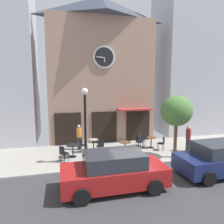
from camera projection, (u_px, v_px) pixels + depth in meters
The scene contains 19 objects.
ground_plane at pixel (138, 167), 10.86m from camera, with size 29.25×9.88×0.13m.
clock_building at pixel (101, 68), 15.83m from camera, with size 7.88×3.67×10.69m.
neighbor_building_right at pixel (188, 53), 18.34m from camera, with size 5.54×4.06×13.99m.
street_lamp at pixel (85, 126), 11.08m from camera, with size 0.36×0.36×4.11m.
street_tree at pixel (177, 111), 11.91m from camera, with size 1.86×1.68×3.66m.
cafe_table_near_door at pixel (73, 148), 12.23m from camera, with size 0.79×0.79×0.75m.
cafe_table_near_curb at pixel (94, 143), 13.54m from camera, with size 0.62×0.62×0.72m.
cafe_table_leftmost at pixel (125, 145), 12.84m from camera, with size 0.74×0.74×0.75m.
cafe_table_center_right at pixel (151, 141), 14.00m from camera, with size 0.63×0.63×0.73m.
cafe_chair_right_end at pixel (141, 138), 14.47m from camera, with size 0.57×0.57×0.90m.
cafe_chair_curbside at pixel (82, 144), 13.11m from camera, with size 0.48×0.48×0.90m.
cafe_chair_facing_wall at pixel (162, 142), 13.49m from camera, with size 0.57×0.57×0.90m.
cafe_chair_facing_street at pixel (63, 152), 11.52m from camera, with size 0.56×0.56×0.90m.
cafe_chair_outer at pixel (139, 141), 13.86m from camera, with size 0.47×0.47×0.90m.
cafe_chair_mid_row at pixel (100, 145), 12.86m from camera, with size 0.46×0.46×0.90m.
pedestrian_maroon at pixel (188, 138), 13.24m from camera, with size 0.35×0.35×1.67m.
pedestrian_orange at pixel (79, 137), 13.59m from camera, with size 0.33×0.33×1.67m.
parked_car_red at pixel (114, 171), 8.50m from camera, with size 4.32×2.05×1.55m.
parked_car_navy at pixel (221, 158), 9.93m from camera, with size 4.34×2.09×1.55m.
Camera 1 is at (-3.77, -9.89, 4.32)m, focal length 33.16 mm.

